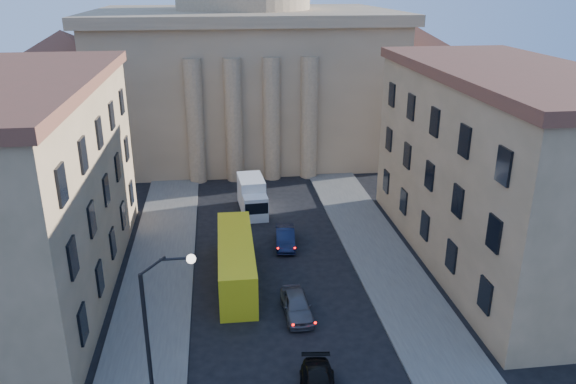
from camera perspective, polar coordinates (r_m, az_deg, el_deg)
name	(u,v)px	position (r m, az deg, el deg)	size (l,w,h in m)	color
sidewalk_left	(153,307)	(38.98, -13.51, -11.26)	(5.00, 60.00, 0.15)	#514F4A
sidewalk_right	(401,290)	(40.59, 11.43, -9.69)	(5.00, 60.00, 0.15)	#514F4A
church	(245,53)	(71.00, -4.43, 13.87)	(68.02, 28.76, 36.60)	#897254
building_left	(19,188)	(41.31, -25.64, 0.39)	(11.60, 26.60, 14.70)	tan
building_right	(503,167)	(44.30, 20.97, 2.37)	(11.60, 26.60, 14.70)	tan
street_lamp	(157,324)	(27.64, -13.15, -12.96)	(2.62, 0.44, 8.83)	black
car_right_far	(297,305)	(36.86, 0.88, -11.42)	(1.74, 4.33, 1.48)	#4E4E54
car_right_distant	(285,238)	(45.76, -0.28, -4.67)	(1.50, 4.32, 1.42)	black
city_bus	(236,260)	(40.52, -5.30, -6.85)	(2.63, 10.88, 3.06)	yellow
box_truck	(252,197)	(52.24, -3.64, -0.47)	(2.56, 5.76, 3.09)	silver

